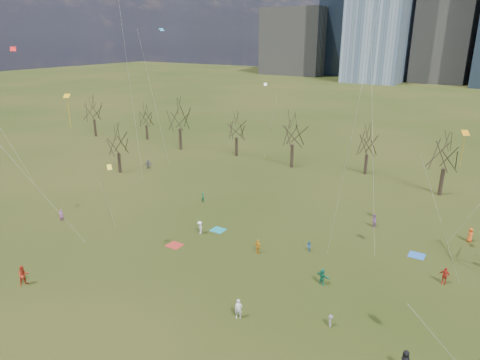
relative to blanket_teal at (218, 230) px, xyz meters
The scene contains 19 objects.
ground 12.87m from the blanket_teal, 75.03° to the right, with size 500.00×500.00×0.00m, color black.
bare_tree_row 25.73m from the blanket_teal, 82.56° to the left, with size 113.04×29.80×9.50m.
blanket_teal is the anchor object (origin of this frame).
blanket_navy 21.97m from the blanket_teal, 15.93° to the left, with size 1.60×1.50×0.03m, color blue.
blanket_crimson 6.01m from the blanket_teal, 107.80° to the right, with size 1.60×1.50×0.03m, color #AC2A22.
person_1 16.70m from the blanket_teal, 49.37° to the right, with size 0.62×0.41×1.70m, color silver.
person_2 20.88m from the blanket_teal, 113.93° to the right, with size 0.96×0.75×1.98m, color #B22F19.
person_3 20.09m from the blanket_teal, 28.86° to the right, with size 0.67×0.39×1.04m, color slate.
person_4 7.28m from the blanket_teal, 19.54° to the right, with size 0.94×0.39×1.60m, color orange.
person_5 15.40m from the blanket_teal, 16.46° to the right, with size 1.48×0.47×1.59m, color #1B7C56.
person_7 19.67m from the blanket_teal, 155.31° to the right, with size 0.56×0.37×1.55m, color #A7539F.
person_8 11.21m from the blanket_teal, ahead, with size 0.57×0.44×1.17m, color #2A69B6.
person_9 2.38m from the blanket_teal, 124.21° to the right, with size 1.00×0.58×1.55m, color white.
person_10 24.36m from the blanket_teal, ahead, with size 0.99×0.41×1.69m, color red.
person_11 27.39m from the blanket_teal, 150.77° to the left, with size 1.62×0.52×1.75m, color #5E5E63.
person_12 28.37m from the blanket_teal, 26.17° to the left, with size 0.80×0.52×1.64m, color #FA571B.
person_13 9.23m from the blanket_teal, 137.79° to the left, with size 0.51×0.34×1.41m, color #166643.
person_14 18.60m from the blanket_teal, 34.73° to the left, with size 0.80×0.62×1.65m, color #8C4C99.
kites_airborne 15.34m from the blanket_teal, ahead, with size 75.46×46.97×28.64m.
Camera 1 is at (23.28, -25.04, 21.95)m, focal length 32.00 mm.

